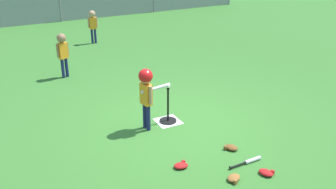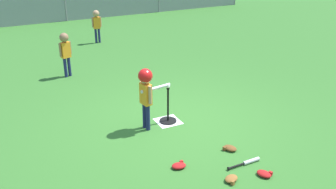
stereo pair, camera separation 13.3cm
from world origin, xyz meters
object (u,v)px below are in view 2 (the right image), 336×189
(fielder_deep_center, at_px, (97,22))
(batting_tee, at_px, (168,116))
(baseball_on_tee, at_px, (168,86))
(glove_by_plate, at_px, (264,174))
(fielder_near_right, at_px, (65,49))
(glove_near_bats, at_px, (179,166))
(batter_child, at_px, (146,87))
(glove_outfield_drop, at_px, (231,179))
(spare_bat_silver, at_px, (248,162))
(glove_tossed_aside, at_px, (230,148))

(fielder_deep_center, bearing_deg, batting_tee, -93.77)
(baseball_on_tee, xyz_separation_m, glove_by_plate, (0.50, -2.15, -0.68))
(fielder_near_right, height_order, glove_near_bats, fielder_near_right)
(batter_child, distance_m, glove_by_plate, 2.42)
(fielder_deep_center, relative_size, glove_near_bats, 4.26)
(fielder_deep_center, xyz_separation_m, glove_outfield_drop, (-0.38, -7.85, -0.63))
(batter_child, distance_m, spare_bat_silver, 2.11)
(glove_tossed_aside, bearing_deg, fielder_deep_center, 90.63)
(fielder_deep_center, bearing_deg, spare_bat_silver, -89.23)
(baseball_on_tee, bearing_deg, spare_bat_silver, -74.92)
(batting_tee, relative_size, baseball_on_tee, 9.16)
(fielder_deep_center, relative_size, glove_tossed_aside, 3.88)
(batter_child, xyz_separation_m, fielder_deep_center, (0.84, 5.88, -0.15))
(glove_near_bats, height_order, glove_outfield_drop, same)
(batter_child, relative_size, spare_bat_silver, 1.95)
(batting_tee, relative_size, batter_child, 0.59)
(baseball_on_tee, bearing_deg, glove_outfield_drop, -89.94)
(spare_bat_silver, relative_size, glove_near_bats, 2.43)
(batting_tee, relative_size, glove_outfield_drop, 2.59)
(glove_by_plate, relative_size, glove_tossed_aside, 0.99)
(fielder_deep_center, bearing_deg, glove_by_plate, -89.13)
(fielder_deep_center, height_order, glove_near_bats, fielder_deep_center)
(glove_near_bats, bearing_deg, glove_outfield_drop, -50.26)
(fielder_deep_center, xyz_separation_m, spare_bat_silver, (0.10, -7.60, -0.63))
(fielder_deep_center, relative_size, glove_outfield_drop, 3.93)
(glove_by_plate, xyz_separation_m, glove_outfield_drop, (-0.50, 0.11, 0.00))
(glove_tossed_aside, distance_m, glove_outfield_drop, 0.83)
(baseball_on_tee, relative_size, glove_by_plate, 0.28)
(glove_near_bats, distance_m, glove_tossed_aside, 0.98)
(batting_tee, relative_size, fielder_deep_center, 0.66)
(fielder_near_right, bearing_deg, glove_by_plate, -72.93)
(baseball_on_tee, height_order, glove_by_plate, baseball_on_tee)
(spare_bat_silver, distance_m, glove_near_bats, 1.07)
(fielder_near_right, bearing_deg, glove_outfield_drop, -77.70)
(batting_tee, xyz_separation_m, baseball_on_tee, (-0.00, 0.00, 0.61))
(glove_tossed_aside, xyz_separation_m, glove_outfield_drop, (-0.46, -0.69, 0.00))
(baseball_on_tee, bearing_deg, fielder_near_right, 109.60)
(fielder_near_right, xyz_separation_m, glove_near_bats, (0.63, -4.63, -0.66))
(fielder_near_right, distance_m, glove_by_plate, 5.65)
(fielder_deep_center, bearing_deg, baseball_on_tee, -93.77)
(batter_child, distance_m, glove_near_bats, 1.55)
(glove_by_plate, relative_size, glove_near_bats, 1.08)
(glove_by_plate, bearing_deg, glove_tossed_aside, 93.03)
(baseball_on_tee, bearing_deg, glove_by_plate, -76.84)
(baseball_on_tee, distance_m, fielder_near_right, 3.41)
(spare_bat_silver, bearing_deg, glove_by_plate, -86.86)
(glove_by_plate, bearing_deg, fielder_deep_center, 90.87)
(batting_tee, height_order, fielder_near_right, fielder_near_right)
(fielder_near_right, relative_size, glove_by_plate, 4.14)
(baseball_on_tee, bearing_deg, glove_tossed_aside, -71.12)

